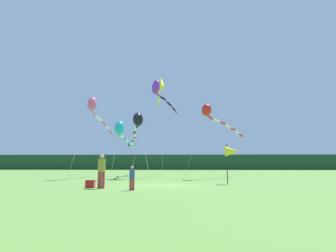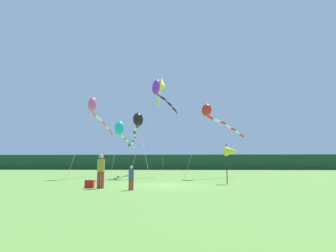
% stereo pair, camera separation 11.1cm
% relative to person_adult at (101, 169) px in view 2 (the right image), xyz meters
% --- Properties ---
extents(ground_plane, '(120.00, 120.00, 0.00)m').
position_rel_person_adult_xyz_m(ground_plane, '(3.24, 2.31, -1.02)').
color(ground_plane, '#6B9E42').
extents(distant_treeline, '(108.00, 3.33, 3.27)m').
position_rel_person_adult_xyz_m(distant_treeline, '(3.24, 47.31, 0.61)').
color(distant_treeline, '#1E4228').
rests_on(distant_treeline, ground).
extents(person_adult, '(0.40, 0.40, 1.83)m').
position_rel_person_adult_xyz_m(person_adult, '(0.00, 0.00, 0.00)').
color(person_adult, '#B23338').
rests_on(person_adult, ground).
extents(person_child, '(0.27, 0.27, 1.22)m').
position_rel_person_adult_xyz_m(person_child, '(1.84, -0.92, -0.34)').
color(person_child, '#B23338').
rests_on(person_child, ground).
extents(cooler_box, '(0.47, 0.32, 0.42)m').
position_rel_person_adult_xyz_m(cooler_box, '(-0.70, 0.32, -0.81)').
color(cooler_box, red).
rests_on(cooler_box, ground).
extents(banner_flag_pole, '(0.90, 0.70, 2.62)m').
position_rel_person_adult_xyz_m(banner_flag_pole, '(7.74, 3.80, 1.11)').
color(banner_flag_pole, black).
rests_on(banner_flag_pole, ground).
extents(kite_black, '(3.93, 11.28, 6.31)m').
position_rel_person_adult_xyz_m(kite_black, '(0.15, 11.13, 4.20)').
color(kite_black, '#B2B2B2').
rests_on(kite_black, ground).
extents(kite_red, '(6.72, 8.12, 6.97)m').
position_rel_person_adult_xyz_m(kite_red, '(7.23, 10.91, 4.96)').
color(kite_red, '#B2B2B2').
rests_on(kite_red, ground).
extents(kite_yellow, '(1.64, 9.07, 12.60)m').
position_rel_person_adult_xyz_m(kite_yellow, '(1.77, 20.02, 10.58)').
color(kite_yellow, '#B2B2B2').
rests_on(kite_yellow, ground).
extents(kite_purple, '(3.97, 8.38, 9.86)m').
position_rel_person_adult_xyz_m(kite_purple, '(2.06, 12.17, 7.71)').
color(kite_purple, '#B2B2B2').
rests_on(kite_purple, ground).
extents(kite_rainbow, '(0.92, 10.93, 7.59)m').
position_rel_person_adult_xyz_m(kite_rainbow, '(-3.82, 10.50, 5.47)').
color(kite_rainbow, '#B2B2B2').
rests_on(kite_rainbow, ground).
extents(kite_cyan, '(1.08, 7.12, 5.09)m').
position_rel_person_adult_xyz_m(kite_cyan, '(-0.88, 8.85, 3.14)').
color(kite_cyan, '#B2B2B2').
rests_on(kite_cyan, ground).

